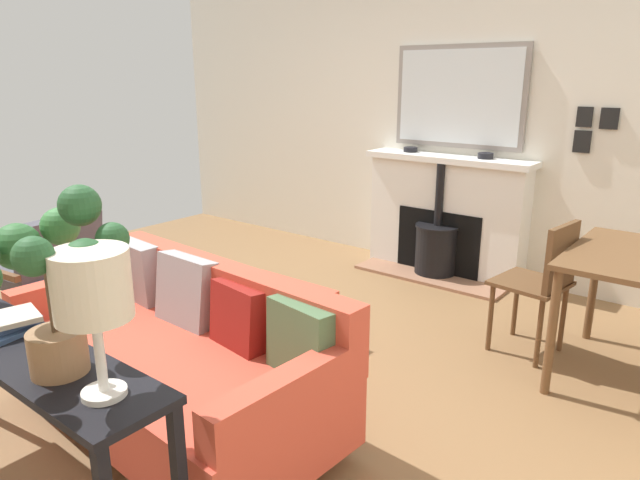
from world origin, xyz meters
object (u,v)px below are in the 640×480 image
(sofa, at_px, (179,358))
(console_table, at_px, (19,364))
(mantel_bowl_far, at_px, (486,155))
(armchair_accent, at_px, (48,263))
(table_lamp_far_end, at_px, (92,290))
(fireplace, at_px, (444,221))
(book_stack, at_px, (1,325))
(mantel_bowl_near, at_px, (411,149))
(ottoman, at_px, (267,313))
(potted_plant, at_px, (50,270))
(dining_chair_near_fireplace, at_px, (544,277))

(sofa, distance_m, console_table, 0.79)
(mantel_bowl_far, xyz_separation_m, armchair_accent, (2.76, -1.89, -0.59))
(armchair_accent, relative_size, console_table, 0.50)
(sofa, xyz_separation_m, table_lamp_far_end, (0.74, 0.61, 0.73))
(fireplace, distance_m, book_stack, 3.64)
(mantel_bowl_near, xyz_separation_m, armchair_accent, (2.76, -1.19, -0.59))
(book_stack, bearing_deg, mantel_bowl_near, -175.68)
(sofa, relative_size, armchair_accent, 2.24)
(sofa, xyz_separation_m, book_stack, (0.74, -0.12, 0.41))
(mantel_bowl_far, height_order, armchair_accent, mantel_bowl_far)
(ottoman, relative_size, book_stack, 2.21)
(console_table, bearing_deg, potted_plant, 90.22)
(console_table, distance_m, book_stack, 0.17)
(table_lamp_far_end, relative_size, dining_chair_near_fireplace, 0.56)
(console_table, distance_m, potted_plant, 0.58)
(mantel_bowl_near, bearing_deg, dining_chair_near_fireplace, 54.89)
(fireplace, bearing_deg, console_table, 0.14)
(mantel_bowl_near, bearing_deg, armchair_accent, -23.32)
(mantel_bowl_far, distance_m, table_lamp_far_end, 3.68)
(book_stack, bearing_deg, table_lamp_far_end, 89.69)
(sofa, xyz_separation_m, dining_chair_near_fireplace, (-1.82, 1.18, 0.17))
(mantel_bowl_far, bearing_deg, ottoman, -14.44)
(armchair_accent, relative_size, dining_chair_near_fireplace, 0.95)
(mantel_bowl_far, height_order, console_table, mantel_bowl_far)
(dining_chair_near_fireplace, bearing_deg, table_lamp_far_end, -12.60)
(armchair_accent, xyz_separation_m, table_lamp_far_end, (0.90, 2.19, 0.61))
(table_lamp_far_end, height_order, dining_chair_near_fireplace, table_lamp_far_end)
(ottoman, xyz_separation_m, console_table, (1.60, 0.23, 0.40))
(ottoman, bearing_deg, mantel_bowl_far, 165.56)
(mantel_bowl_near, bearing_deg, fireplace, 83.99)
(mantel_bowl_near, bearing_deg, potted_plant, 11.57)
(mantel_bowl_near, height_order, ottoman, mantel_bowl_near)
(table_lamp_far_end, bearing_deg, armchair_accent, -112.41)
(potted_plant, relative_size, book_stack, 2.04)
(console_table, bearing_deg, sofa, 179.91)
(fireplace, distance_m, mantel_bowl_near, 0.71)
(mantel_bowl_far, xyz_separation_m, console_table, (3.67, -0.30, -0.44))
(mantel_bowl_far, xyz_separation_m, book_stack, (3.66, -0.42, -0.31))
(mantel_bowl_near, height_order, table_lamp_far_end, table_lamp_far_end)
(fireplace, distance_m, ottoman, 2.05)
(ottoman, relative_size, dining_chair_near_fireplace, 0.79)
(potted_plant, bearing_deg, book_stack, -90.31)
(console_table, xyz_separation_m, book_stack, (-0.00, -0.12, 0.13))
(mantel_bowl_far, bearing_deg, console_table, -4.74)
(dining_chair_near_fireplace, bearing_deg, fireplace, -131.86)
(console_table, bearing_deg, dining_chair_near_fireplace, 155.28)
(console_table, xyz_separation_m, potted_plant, (-0.00, 0.36, 0.46))
(fireplace, bearing_deg, mantel_bowl_far, 97.36)
(fireplace, relative_size, ottoman, 2.15)
(mantel_bowl_near, bearing_deg, console_table, 6.11)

